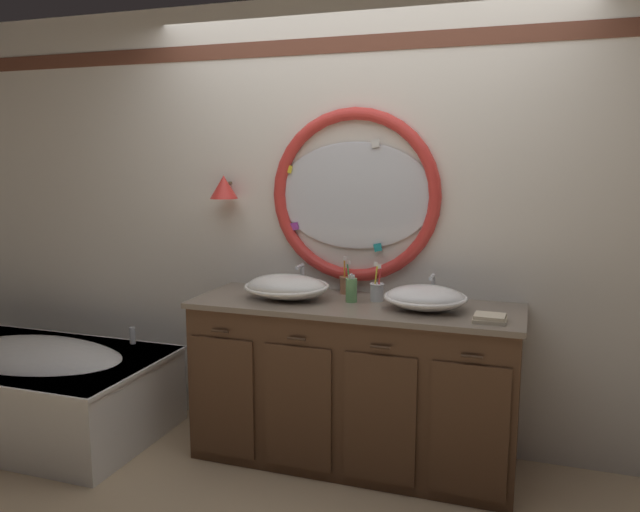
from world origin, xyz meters
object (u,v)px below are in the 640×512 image
soap_dispenser (351,289)px  folded_hand_towel (490,318)px  toothbrush_holder_right (377,291)px  sink_basin_left (287,287)px  bathtub (36,385)px  sink_basin_right (425,298)px  toothbrush_holder_left (346,284)px

soap_dispenser → folded_hand_towel: soap_dispenser is taller
toothbrush_holder_right → soap_dispenser: (-0.13, -0.07, 0.01)m
soap_dispenser → folded_hand_towel: 0.77m
sink_basin_left → toothbrush_holder_right: bearing=13.4°
bathtub → sink_basin_left: bearing=9.3°
sink_basin_right → soap_dispenser: soap_dispenser is taller
folded_hand_towel → sink_basin_right: bearing=158.7°
sink_basin_right → toothbrush_holder_right: size_ratio=1.98×
soap_dispenser → sink_basin_left: bearing=-172.4°
soap_dispenser → folded_hand_towel: (0.75, -0.18, -0.05)m
bathtub → toothbrush_holder_left: bearing=15.2°
sink_basin_left → toothbrush_holder_left: 0.37m
folded_hand_towel → bathtub: bearing=-177.3°
bathtub → toothbrush_holder_right: 2.20m
bathtub → toothbrush_holder_left: (1.85, 0.50, 0.66)m
sink_basin_right → bathtub: bearing=-173.8°
bathtub → soap_dispenser: bearing=9.0°
bathtub → sink_basin_right: bearing=6.2°
toothbrush_holder_left → folded_hand_towel: bearing=-24.2°
toothbrush_holder_right → folded_hand_towel: size_ratio=1.38×
toothbrush_holder_right → sink_basin_left: bearing=-166.6°
toothbrush_holder_right → folded_hand_towel: (0.62, -0.25, -0.04)m
bathtub → sink_basin_left: size_ratio=3.31×
toothbrush_holder_right → folded_hand_towel: bearing=-21.7°
bathtub → sink_basin_right: sink_basin_right is taller
toothbrush_holder_left → soap_dispenser: size_ratio=1.36×
toothbrush_holder_left → folded_hand_towel: 0.92m
sink_basin_left → soap_dispenser: size_ratio=2.97×
bathtub → sink_basin_left: sink_basin_left is taller
sink_basin_left → toothbrush_holder_left: toothbrush_holder_left is taller
toothbrush_holder_right → soap_dispenser: 0.15m
sink_basin_right → folded_hand_towel: sink_basin_right is taller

